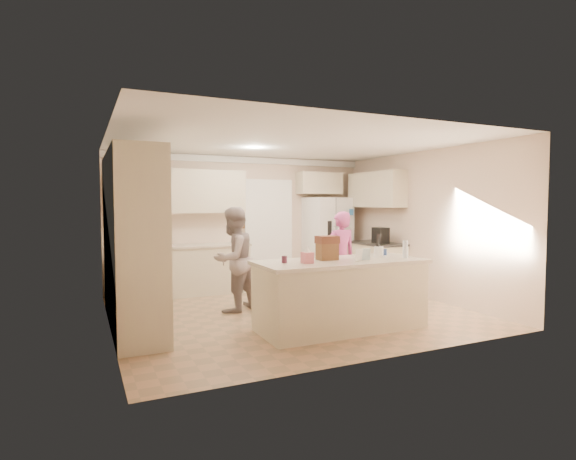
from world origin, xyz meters
name	(u,v)px	position (x,y,z in m)	size (l,w,h in m)	color
floor	(292,313)	(0.00, 0.00, -0.01)	(5.20, 4.60, 0.02)	#A17C5B
ceiling	(292,142)	(0.00, 0.00, 2.61)	(5.20, 4.60, 0.02)	white
wall_back	(242,222)	(0.00, 2.31, 1.30)	(5.20, 0.02, 2.60)	beige
wall_front	(385,239)	(0.00, -2.31, 1.30)	(5.20, 0.02, 2.60)	beige
wall_left	(108,233)	(-2.61, 0.00, 1.30)	(0.02, 4.60, 2.60)	beige
wall_right	(425,225)	(2.61, 0.00, 1.30)	(0.02, 4.60, 2.60)	beige
crown_back	(243,160)	(0.00, 2.26, 2.53)	(5.20, 0.08, 0.12)	white
pantry_bank	(132,241)	(-2.30, 0.20, 1.18)	(0.60, 2.60, 2.35)	beige
back_base_cab	(188,271)	(-1.15, 2.00, 0.44)	(2.20, 0.60, 0.88)	beige
back_countertop	(188,246)	(-1.15, 1.99, 0.90)	(2.24, 0.63, 0.04)	beige
back_upper_cab	(186,191)	(-1.15, 2.12, 1.90)	(2.20, 0.35, 0.80)	beige
doorway_opening	(268,234)	(0.55, 2.28, 1.05)	(0.90, 0.06, 2.10)	black
doorway_casing	(269,234)	(0.55, 2.24, 1.05)	(1.02, 0.03, 2.22)	white
wall_frame_upper	(244,210)	(0.02, 2.27, 1.55)	(0.15, 0.02, 0.20)	brown
wall_frame_lower	(244,223)	(0.02, 2.27, 1.28)	(0.15, 0.02, 0.20)	brown
refrigerator	(327,240)	(1.80, 2.06, 0.90)	(0.90, 0.70, 1.80)	white
fridge_seam	(336,241)	(1.80, 1.70, 0.90)	(0.01, 0.02, 1.78)	gray
fridge_dispenser	(327,230)	(1.58, 1.69, 1.15)	(0.22, 0.03, 0.35)	black
fridge_handle_l	(334,234)	(1.75, 1.69, 1.05)	(0.02, 0.02, 0.85)	silver
fridge_handle_r	(338,234)	(1.85, 1.69, 1.05)	(0.02, 0.02, 0.85)	silver
over_fridge_cab	(319,183)	(1.65, 2.12, 2.10)	(0.95, 0.35, 0.45)	beige
right_base_cab	(376,267)	(2.30, 1.00, 0.44)	(0.60, 1.20, 0.88)	beige
right_countertop	(376,243)	(2.29, 1.00, 0.90)	(0.63, 1.24, 0.04)	#2D2B28
right_upper_cab	(376,190)	(2.43, 1.20, 1.95)	(0.35, 1.50, 0.70)	beige
coffee_maker	(381,235)	(2.25, 0.80, 1.07)	(0.22, 0.28, 0.30)	black
island_base	(340,296)	(0.20, -1.10, 0.44)	(2.20, 0.90, 0.88)	beige
island_top	(341,262)	(0.20, -1.10, 0.90)	(2.28, 0.96, 0.05)	beige
utensil_crock	(379,252)	(0.85, -1.05, 1.00)	(0.13, 0.13, 0.15)	white
tissue_box	(307,258)	(-0.35, -1.20, 1.00)	(0.13, 0.13, 0.14)	#CA6573
tissue_plume	(307,249)	(-0.35, -1.20, 1.10)	(0.08, 0.08, 0.08)	white
dollhouse_body	(327,252)	(0.05, -1.00, 1.04)	(0.26, 0.18, 0.22)	brown
dollhouse_roof	(327,240)	(0.05, -1.00, 1.20)	(0.28, 0.20, 0.10)	#592D1E
jam_jar	(284,259)	(-0.60, -1.05, 0.97)	(0.07, 0.07, 0.09)	#59263F
greeting_card_a	(359,255)	(0.35, -1.30, 1.01)	(0.12, 0.01, 0.16)	white
greeting_card_b	(366,254)	(0.50, -1.25, 1.01)	(0.12, 0.01, 0.16)	silver
water_bottle	(405,249)	(1.15, -1.25, 1.04)	(0.07, 0.07, 0.24)	silver
shaker_salt	(381,252)	(1.02, -0.88, 0.97)	(0.05, 0.05, 0.09)	#335095
shaker_pepper	(385,252)	(1.09, -0.88, 0.97)	(0.05, 0.05, 0.09)	#335095
teen_boy	(233,259)	(-0.79, 0.45, 0.81)	(0.79, 0.62, 1.63)	gray
teen_girl	(340,257)	(1.05, 0.28, 0.77)	(0.56, 0.37, 1.54)	#BC497D
fridge_magnets	(336,241)	(1.80, 1.69, 0.90)	(0.76, 0.02, 1.44)	tan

